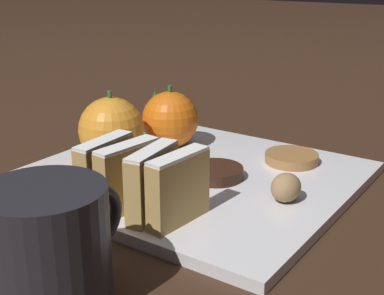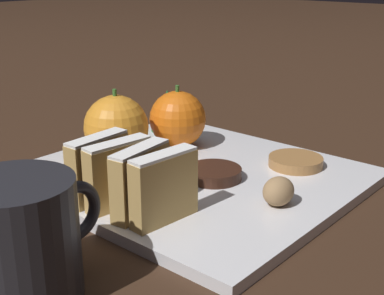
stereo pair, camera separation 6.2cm
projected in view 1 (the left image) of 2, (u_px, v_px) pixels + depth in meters
The scene contains 13 objects.
ground_plane at pixel (192, 181), 0.63m from camera, with size 6.00×6.00×0.00m, color #382316.
serving_platter at pixel (192, 176), 0.63m from camera, with size 0.32×0.35×0.01m.
stollen_slice_front at pixel (179, 189), 0.49m from camera, with size 0.07×0.02×0.07m.
stollen_slice_second at pixel (152, 183), 0.51m from camera, with size 0.07×0.03×0.07m.
stollen_slice_third at pixel (128, 177), 0.52m from camera, with size 0.07×0.03×0.07m.
stollen_slice_fourth at pixel (105, 171), 0.53m from camera, with size 0.07×0.02×0.07m.
orange_near at pixel (170, 120), 0.70m from camera, with size 0.07×0.07×0.08m.
orange_far at pixel (111, 130), 0.65m from camera, with size 0.08×0.08×0.09m.
walnut at pixel (286, 187), 0.54m from camera, with size 0.04×0.03×0.03m.
chocolate_cookie at pixel (215, 173), 0.61m from camera, with size 0.06×0.06×0.01m.
gingerbread_cookie at pixel (292, 158), 0.65m from camera, with size 0.06×0.06×0.01m.
evergreen_sprig at pixel (155, 111), 0.77m from camera, with size 0.05×0.05×0.06m.
coffee_mug at pixel (50, 248), 0.39m from camera, with size 0.12×0.09×0.10m.
Camera 1 is at (-0.48, -0.33, 0.24)m, focal length 50.00 mm.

